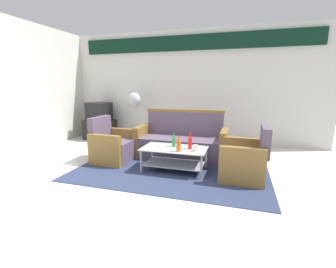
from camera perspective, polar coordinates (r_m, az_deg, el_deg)
name	(u,v)px	position (r m, az deg, el deg)	size (l,w,h in m)	color
ground_plane	(148,187)	(3.56, -4.81, -12.63)	(14.00, 14.00, 0.00)	silver
wall_back	(191,84)	(6.17, 5.67, 11.83)	(6.52, 0.19, 2.80)	silver
rug	(172,168)	(4.26, 0.92, -8.29)	(3.27, 2.19, 0.01)	#2D3856
couch	(182,143)	(4.81, 3.31, -2.07)	(1.80, 0.75, 0.96)	#5B4C60
armchair_left	(113,147)	(4.72, -13.15, -2.98)	(0.73, 0.79, 0.85)	#5B4C60
armchair_right	(245,161)	(3.94, 18.03, -6.23)	(0.72, 0.78, 0.85)	#5B4C60
coffee_table	(174,156)	(4.08, 1.54, -5.26)	(1.10, 0.60, 0.40)	silver
bottle_orange	(179,146)	(3.82, 2.56, -2.86)	(0.07, 0.07, 0.24)	#D85919
bottle_red	(190,143)	(3.97, 5.34, -2.19)	(0.07, 0.07, 0.27)	red
bottle_green	(174,141)	(4.10, 1.44, -1.82)	(0.06, 0.06, 0.24)	#2D8C38
cup	(195,148)	(3.87, 6.63, -3.37)	(0.08, 0.08, 0.10)	silver
tv_stand	(100,130)	(6.74, -16.04, 1.04)	(0.80, 0.50, 0.52)	black
television	(99,111)	(6.67, -16.27, 5.26)	(0.68, 0.55, 0.48)	black
pedestal_fan	(135,103)	(6.19, -8.08, 7.49)	(0.36, 0.36, 1.27)	#2D2D33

